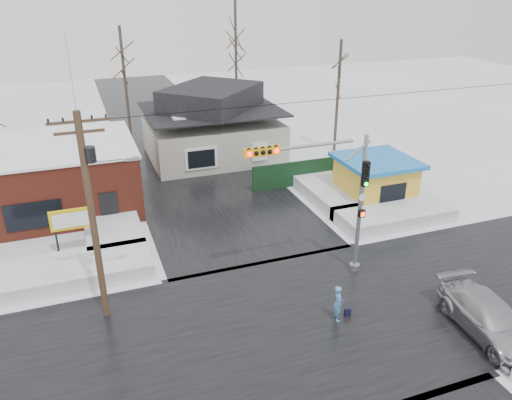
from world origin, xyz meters
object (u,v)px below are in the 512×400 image
object	(u,v)px
traffic_signal	(332,191)
pedestrian	(338,303)
kiosk	(375,179)
car	(489,318)
utility_pole	(93,208)
marquee_sign	(72,220)

from	to	relation	value
traffic_signal	pedestrian	xyz separation A→B (m)	(-1.20, -3.23, -3.71)
traffic_signal	kiosk	world-z (taller)	traffic_signal
pedestrian	car	world-z (taller)	pedestrian
utility_pole	kiosk	distance (m)	18.95
traffic_signal	utility_pole	world-z (taller)	utility_pole
kiosk	pedestrian	distance (m)	13.19
traffic_signal	pedestrian	bearing A→B (deg)	-110.32
utility_pole	traffic_signal	bearing A→B (deg)	-2.95
traffic_signal	marquee_sign	world-z (taller)	traffic_signal
marquee_sign	kiosk	xyz separation A→B (m)	(18.50, 0.50, -0.46)
car	traffic_signal	bearing A→B (deg)	129.39
marquee_sign	kiosk	distance (m)	18.51
traffic_signal	kiosk	distance (m)	10.43
traffic_signal	utility_pole	size ratio (longest dim) A/B	0.78
pedestrian	car	bearing A→B (deg)	-102.06
traffic_signal	kiosk	xyz separation A→B (m)	(7.07, 7.03, -3.08)
utility_pole	kiosk	size ratio (longest dim) A/B	1.96
marquee_sign	pedestrian	distance (m)	14.18
car	marquee_sign	bearing A→B (deg)	146.17
traffic_signal	car	size ratio (longest dim) A/B	1.37
kiosk	marquee_sign	bearing A→B (deg)	-178.45
car	kiosk	bearing A→B (deg)	82.76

